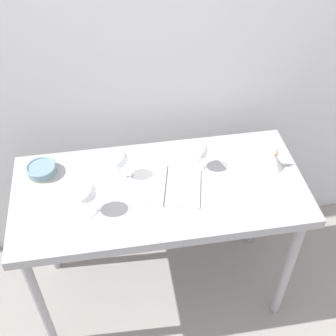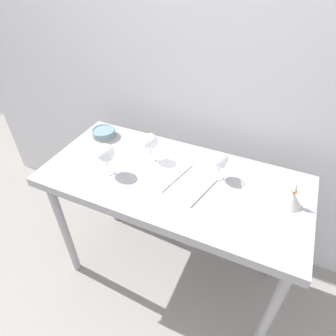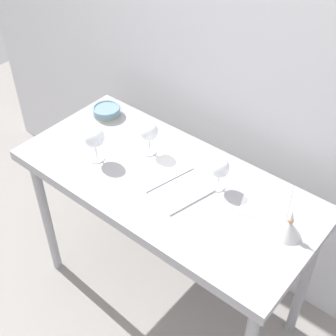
% 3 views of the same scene
% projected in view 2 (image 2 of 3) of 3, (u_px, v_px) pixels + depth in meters
% --- Properties ---
extents(ground_plane, '(6.00, 6.00, 0.00)m').
position_uv_depth(ground_plane, '(172.00, 271.00, 2.10)').
color(ground_plane, gray).
extents(back_wall, '(3.80, 0.04, 2.60)m').
position_uv_depth(back_wall, '(210.00, 71.00, 1.62)').
color(back_wall, silver).
rests_on(back_wall, ground_plane).
extents(steel_counter, '(1.40, 0.65, 0.90)m').
position_uv_depth(steel_counter, '(173.00, 192.00, 1.59)').
color(steel_counter, '#98989D').
rests_on(steel_counter, ground_plane).
extents(wine_glass_far_right, '(0.09, 0.09, 0.15)m').
position_uv_depth(wine_glass_far_right, '(220.00, 161.00, 1.46)').
color(wine_glass_far_right, white).
rests_on(wine_glass_far_right, steel_counter).
extents(wine_glass_near_left, '(0.10, 0.10, 0.17)m').
position_uv_depth(wine_glass_near_left, '(105.00, 153.00, 1.48)').
color(wine_glass_near_left, white).
rests_on(wine_glass_near_left, steel_counter).
extents(wine_glass_far_left, '(0.09, 0.09, 0.17)m').
position_uv_depth(wine_glass_far_left, '(150.00, 142.00, 1.57)').
color(wine_glass_far_left, white).
rests_on(wine_glass_far_left, steel_counter).
extents(open_notebook, '(0.38, 0.33, 0.01)m').
position_uv_depth(open_notebook, '(178.00, 179.00, 1.51)').
color(open_notebook, silver).
rests_on(open_notebook, steel_counter).
extents(tasting_sheet_upper, '(0.27, 0.29, 0.00)m').
position_uv_depth(tasting_sheet_upper, '(259.00, 179.00, 1.51)').
color(tasting_sheet_upper, white).
rests_on(tasting_sheet_upper, steel_counter).
extents(tasting_bowl, '(0.14, 0.14, 0.05)m').
position_uv_depth(tasting_bowl, '(104.00, 133.00, 1.81)').
color(tasting_bowl, '#DBCC66').
rests_on(tasting_bowl, steel_counter).
extents(decanter_funnel, '(0.11, 0.11, 0.14)m').
position_uv_depth(decanter_funnel, '(292.00, 198.00, 1.35)').
color(decanter_funnel, silver).
rests_on(decanter_funnel, steel_counter).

